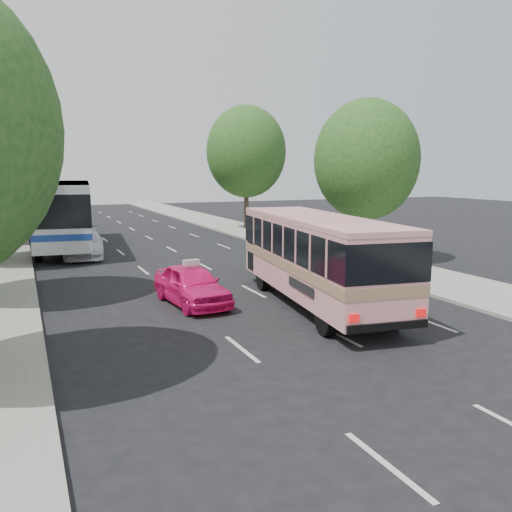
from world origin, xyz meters
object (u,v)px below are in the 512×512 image
pink_bus (317,251)px  tour_coach_front (65,209)px  tour_coach_rear (40,201)px  white_pickup (84,244)px  pink_taxi (192,285)px

pink_bus → tour_coach_front: bearing=118.2°
tour_coach_front → tour_coach_rear: 14.76m
tour_coach_front → tour_coach_rear: (-0.85, 14.73, -0.31)m
pink_bus → white_pickup: size_ratio=2.01×
white_pickup → tour_coach_rear: size_ratio=0.43×
pink_bus → tour_coach_front: size_ratio=0.74×
pink_bus → tour_coach_rear: tour_coach_rear is taller
pink_taxi → tour_coach_front: size_ratio=0.31×
tour_coach_rear → pink_bus: bearing=-77.1°
tour_coach_front → pink_taxi: bearing=-73.8°
pink_taxi → tour_coach_front: bearing=94.6°
pink_bus → tour_coach_front: tour_coach_front is taller
white_pickup → tour_coach_rear: tour_coach_rear is taller
pink_taxi → white_pickup: white_pickup is taller
pink_bus → white_pickup: 15.19m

